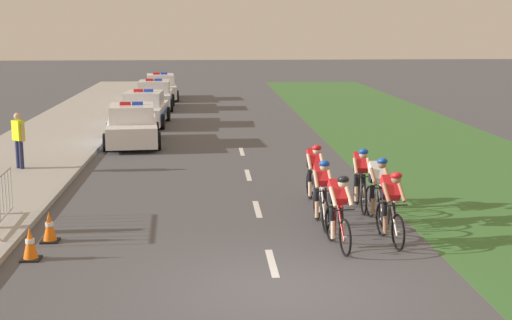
{
  "coord_description": "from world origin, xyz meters",
  "views": [
    {
      "loc": [
        -1.15,
        -11.45,
        4.36
      ],
      "look_at": [
        0.0,
        5.88,
        1.1
      ],
      "focal_mm": 50.79,
      "sensor_mm": 36.0,
      "label": 1
    }
  ],
  "objects_px": {
    "cyclist_fifth": "(314,173)",
    "spectator_closest": "(19,137)",
    "cyclist_lead": "(338,210)",
    "cyclist_fourth": "(378,188)",
    "traffic_cone_near": "(30,244)",
    "cyclist_sixth": "(361,177)",
    "police_car_furthest": "(161,88)",
    "traffic_cone_mid": "(49,227)",
    "police_car_second": "(144,110)",
    "cyclist_second": "(391,205)",
    "cyclist_third": "(322,191)",
    "police_car_third": "(154,96)",
    "police_car_nearest": "(132,126)"
  },
  "relations": [
    {
      "from": "traffic_cone_near",
      "to": "cyclist_fourth",
      "type": "bearing_deg",
      "value": 16.79
    },
    {
      "from": "cyclist_second",
      "to": "cyclist_fifth",
      "type": "distance_m",
      "value": 3.49
    },
    {
      "from": "cyclist_second",
      "to": "cyclist_fourth",
      "type": "bearing_deg",
      "value": 86.57
    },
    {
      "from": "traffic_cone_near",
      "to": "traffic_cone_mid",
      "type": "relative_size",
      "value": 1.0
    },
    {
      "from": "cyclist_sixth",
      "to": "police_car_nearest",
      "type": "height_order",
      "value": "police_car_nearest"
    },
    {
      "from": "police_car_second",
      "to": "cyclist_third",
      "type": "bearing_deg",
      "value": -72.52
    },
    {
      "from": "cyclist_fourth",
      "to": "cyclist_third",
      "type": "bearing_deg",
      "value": -170.95
    },
    {
      "from": "cyclist_fourth",
      "to": "cyclist_fifth",
      "type": "distance_m",
      "value": 2.14
    },
    {
      "from": "cyclist_lead",
      "to": "cyclist_third",
      "type": "xyz_separation_m",
      "value": [
        -0.08,
        1.6,
        0.0
      ]
    },
    {
      "from": "cyclist_third",
      "to": "traffic_cone_mid",
      "type": "relative_size",
      "value": 2.69
    },
    {
      "from": "police_car_furthest",
      "to": "spectator_closest",
      "type": "height_order",
      "value": "spectator_closest"
    },
    {
      "from": "cyclist_fourth",
      "to": "cyclist_sixth",
      "type": "bearing_deg",
      "value": 96.1
    },
    {
      "from": "police_car_second",
      "to": "cyclist_fifth",
      "type": "bearing_deg",
      "value": -69.85
    },
    {
      "from": "police_car_second",
      "to": "traffic_cone_mid",
      "type": "distance_m",
      "value": 17.45
    },
    {
      "from": "police_car_third",
      "to": "police_car_furthest",
      "type": "height_order",
      "value": "same"
    },
    {
      "from": "cyclist_second",
      "to": "cyclist_third",
      "type": "relative_size",
      "value": 1.0
    },
    {
      "from": "cyclist_second",
      "to": "police_car_third",
      "type": "xyz_separation_m",
      "value": [
        -6.44,
        24.22,
        -0.11
      ]
    },
    {
      "from": "traffic_cone_mid",
      "to": "police_car_second",
      "type": "bearing_deg",
      "value": 88.53
    },
    {
      "from": "cyclist_fifth",
      "to": "spectator_closest",
      "type": "relative_size",
      "value": 1.03
    },
    {
      "from": "cyclist_lead",
      "to": "cyclist_sixth",
      "type": "distance_m",
      "value": 3.19
    },
    {
      "from": "cyclist_third",
      "to": "police_car_second",
      "type": "xyz_separation_m",
      "value": [
        -5.24,
        16.66,
        -0.11
      ]
    },
    {
      "from": "cyclist_third",
      "to": "traffic_cone_mid",
      "type": "height_order",
      "value": "cyclist_third"
    },
    {
      "from": "cyclist_fourth",
      "to": "police_car_furthest",
      "type": "height_order",
      "value": "police_car_furthest"
    },
    {
      "from": "cyclist_third",
      "to": "police_car_third",
      "type": "bearing_deg",
      "value": 102.9
    },
    {
      "from": "cyclist_fifth",
      "to": "cyclist_sixth",
      "type": "bearing_deg",
      "value": -30.68
    },
    {
      "from": "cyclist_second",
      "to": "cyclist_lead",
      "type": "bearing_deg",
      "value": -165.77
    },
    {
      "from": "police_car_nearest",
      "to": "police_car_furthest",
      "type": "xyz_separation_m",
      "value": [
        -0.0,
        16.48,
        0.0
      ]
    },
    {
      "from": "police_car_nearest",
      "to": "cyclist_fourth",
      "type": "bearing_deg",
      "value": -59.72
    },
    {
      "from": "police_car_third",
      "to": "traffic_cone_mid",
      "type": "relative_size",
      "value": 6.93
    },
    {
      "from": "traffic_cone_near",
      "to": "cyclist_fifth",
      "type": "bearing_deg",
      "value": 33.59
    },
    {
      "from": "cyclist_lead",
      "to": "cyclist_fourth",
      "type": "height_order",
      "value": "same"
    },
    {
      "from": "traffic_cone_near",
      "to": "police_car_second",
      "type": "bearing_deg",
      "value": 88.27
    },
    {
      "from": "cyclist_third",
      "to": "police_car_second",
      "type": "relative_size",
      "value": 0.39
    },
    {
      "from": "traffic_cone_mid",
      "to": "spectator_closest",
      "type": "xyz_separation_m",
      "value": [
        -2.39,
        7.23,
        0.77
      ]
    },
    {
      "from": "cyclist_second",
      "to": "cyclist_fifth",
      "type": "xyz_separation_m",
      "value": [
        -1.06,
        3.33,
        0.0
      ]
    },
    {
      "from": "cyclist_second",
      "to": "cyclist_sixth",
      "type": "bearing_deg",
      "value": 90.77
    },
    {
      "from": "cyclist_second",
      "to": "spectator_closest",
      "type": "bearing_deg",
      "value": 140.03
    },
    {
      "from": "cyclist_third",
      "to": "cyclist_fourth",
      "type": "distance_m",
      "value": 1.3
    },
    {
      "from": "cyclist_second",
      "to": "police_car_second",
      "type": "relative_size",
      "value": 0.39
    },
    {
      "from": "cyclist_lead",
      "to": "police_car_furthest",
      "type": "bearing_deg",
      "value": 100.24
    },
    {
      "from": "police_car_nearest",
      "to": "police_car_second",
      "type": "distance_m",
      "value": 5.27
    },
    {
      "from": "cyclist_fifth",
      "to": "police_car_third",
      "type": "relative_size",
      "value": 0.39
    },
    {
      "from": "cyclist_fifth",
      "to": "police_car_second",
      "type": "xyz_separation_m",
      "value": [
        -5.38,
        14.65,
        -0.11
      ]
    },
    {
      "from": "cyclist_lead",
      "to": "cyclist_second",
      "type": "height_order",
      "value": "same"
    },
    {
      "from": "cyclist_lead",
      "to": "cyclist_fifth",
      "type": "distance_m",
      "value": 3.61
    },
    {
      "from": "cyclist_second",
      "to": "spectator_closest",
      "type": "xyz_separation_m",
      "value": [
        -9.27,
        7.77,
        0.3
      ]
    },
    {
      "from": "cyclist_sixth",
      "to": "police_car_furthest",
      "type": "height_order",
      "value": "police_car_furthest"
    },
    {
      "from": "cyclist_fourth",
      "to": "police_car_furthest",
      "type": "xyz_separation_m",
      "value": [
        -6.53,
        27.66,
        -0.11
      ]
    },
    {
      "from": "cyclist_third",
      "to": "police_car_nearest",
      "type": "bearing_deg",
      "value": 114.72
    },
    {
      "from": "cyclist_second",
      "to": "police_car_furthest",
      "type": "xyz_separation_m",
      "value": [
        -6.44,
        29.18,
        -0.11
      ]
    }
  ]
}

